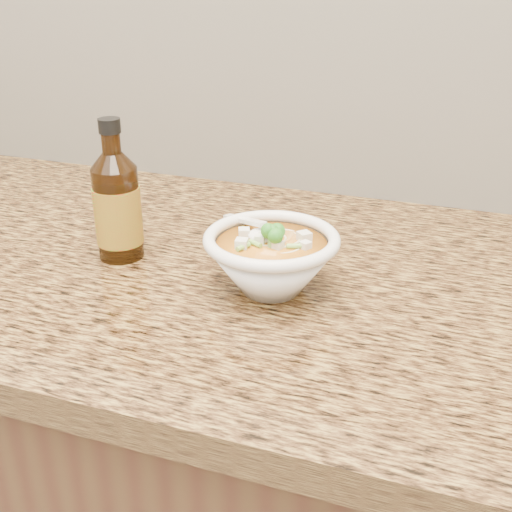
% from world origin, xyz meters
% --- Properties ---
extents(cabinet, '(4.00, 0.65, 0.86)m').
position_xyz_m(cabinet, '(0.00, 1.68, 0.43)').
color(cabinet, '#381D11').
rests_on(cabinet, ground).
extents(counter_slab, '(4.00, 0.68, 0.04)m').
position_xyz_m(counter_slab, '(0.00, 1.68, 0.88)').
color(counter_slab, olive).
rests_on(counter_slab, cabinet).
extents(soup_bowl, '(0.17, 0.17, 0.09)m').
position_xyz_m(soup_bowl, '(0.06, 1.61, 0.94)').
color(soup_bowl, white).
rests_on(soup_bowl, counter_slab).
extents(hot_sauce_bottle, '(0.07, 0.07, 0.19)m').
position_xyz_m(hot_sauce_bottle, '(-0.17, 1.63, 0.97)').
color(hot_sauce_bottle, black).
rests_on(hot_sauce_bottle, counter_slab).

